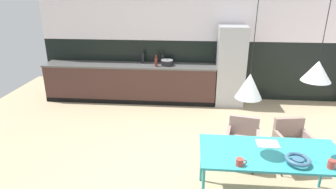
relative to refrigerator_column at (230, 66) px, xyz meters
The scene contains 18 objects.
ground_plane 3.39m from the refrigerator_column, 105.21° to the right, with size 9.69×9.69×0.00m, color tan.
back_wall_splashback_dark 0.95m from the refrigerator_column, 157.18° to the left, with size 7.46×0.12×1.44m, color black.
back_wall_panel_upper 1.55m from the refrigerator_column, 157.18° to the left, with size 7.46×0.12×1.44m, color white.
kitchen_counter 2.43m from the refrigerator_column, behind, with size 4.12×0.63×0.91m.
refrigerator_column is the anchor object (origin of this frame).
dining_table 3.44m from the refrigerator_column, 88.10° to the right, with size 1.74×0.80×0.74m.
armchair_by_stool 2.68m from the refrigerator_column, 75.79° to the right, with size 0.55×0.54×0.77m.
armchair_facing_counter 2.58m from the refrigerator_column, 91.60° to the right, with size 0.56×0.55×0.75m.
fruit_bowl 3.66m from the refrigerator_column, 84.51° to the right, with size 0.28×0.28×0.08m.
open_book 3.24m from the refrigerator_column, 87.96° to the right, with size 0.28×0.21×0.02m.
mug_tall_blue 3.75m from the refrigerator_column, 94.82° to the right, with size 0.13×0.08×0.09m.
mug_wide_latte 3.77m from the refrigerator_column, 79.27° to the right, with size 0.13×0.08×0.10m.
cooking_pot 1.48m from the refrigerator_column, behind, with size 0.28×0.28×0.16m.
bottle_oil_tall 2.08m from the refrigerator_column, behind, with size 0.07×0.07×0.30m.
bottle_spice_small 1.73m from the refrigerator_column, behind, with size 0.07×0.07×0.27m.
bottle_vinegar_dark 1.62m from the refrigerator_column, behind, with size 0.07×0.07×0.29m.
pendant_lamp_over_table_near 3.50m from the refrigerator_column, 93.92° to the right, with size 0.30×0.30×1.38m.
pendant_lamp_over_table_far 3.59m from the refrigerator_column, 82.37° to the right, with size 0.31×0.31×1.15m.
Camera 1 is at (-0.03, -3.42, 2.65)m, focal length 30.63 mm.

